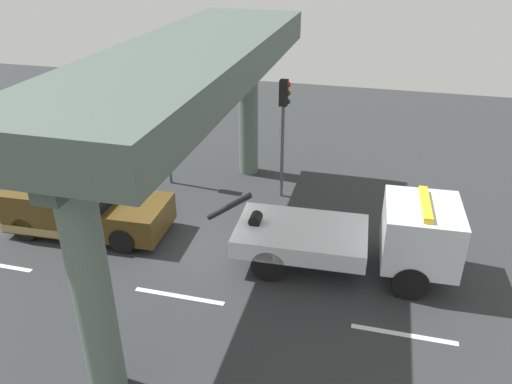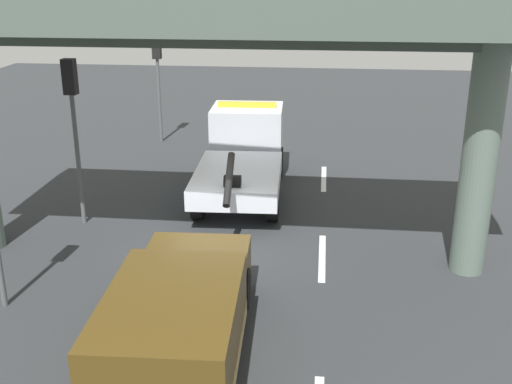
% 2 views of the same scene
% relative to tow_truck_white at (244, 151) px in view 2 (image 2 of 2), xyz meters
% --- Properties ---
extents(ground_plane, '(60.00, 40.00, 0.10)m').
position_rel_tow_truck_white_xyz_m(ground_plane, '(-4.87, -0.03, -1.25)').
color(ground_plane, '#2D3033').
extents(lane_stripe_mid, '(2.60, 0.16, 0.01)m').
position_rel_tow_truck_white_xyz_m(lane_stripe_mid, '(-4.87, -2.54, -1.20)').
color(lane_stripe_mid, silver).
rests_on(lane_stripe_mid, ground).
extents(lane_stripe_east, '(2.60, 0.16, 0.01)m').
position_rel_tow_truck_white_xyz_m(lane_stripe_east, '(1.13, -2.54, -1.20)').
color(lane_stripe_east, silver).
rests_on(lane_stripe_east, ground).
extents(tow_truck_white, '(7.29, 2.62, 2.46)m').
position_rel_tow_truck_white_xyz_m(tow_truck_white, '(0.00, 0.00, 0.00)').
color(tow_truck_white, silver).
rests_on(tow_truck_white, ground).
extents(towed_van_green, '(5.28, 2.39, 1.58)m').
position_rel_tow_truck_white_xyz_m(towed_van_green, '(-9.27, -0.03, -0.42)').
color(towed_van_green, '#4C3814').
rests_on(towed_van_green, ground).
extents(overpass_structure, '(3.60, 13.68, 6.32)m').
position_rel_tow_truck_white_xyz_m(overpass_structure, '(-5.14, -0.03, 4.25)').
color(overpass_structure, '#596B60').
rests_on(overpass_structure, ground).
extents(traffic_light_far, '(0.39, 0.32, 4.46)m').
position_rel_tow_truck_white_xyz_m(traffic_light_far, '(-3.35, 4.00, 2.04)').
color(traffic_light_far, '#515456').
rests_on(traffic_light_far, ground).
extents(traffic_light_mid, '(0.39, 0.32, 4.19)m').
position_rel_tow_truck_white_xyz_m(traffic_light_mid, '(5.15, 4.00, 1.86)').
color(traffic_light_mid, '#515456').
rests_on(traffic_light_mid, ground).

